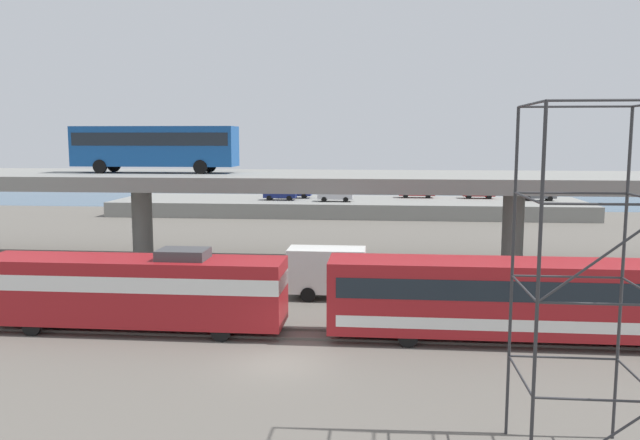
{
  "coord_description": "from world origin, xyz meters",
  "views": [
    {
      "loc": [
        4.3,
        -26.17,
        9.6
      ],
      "look_at": [
        -0.1,
        19.22,
        3.74
      ],
      "focal_mm": 35.99,
      "sensor_mm": 36.0,
      "label": 1
    }
  ],
  "objects_px": {
    "parked_car_0": "(293,192)",
    "parked_car_3": "(416,192)",
    "parked_car_1": "(336,195)",
    "train_locomotive": "(119,287)",
    "transit_bus_on_overpass": "(155,145)",
    "scaffolding_tower": "(585,276)",
    "parked_car_4": "(280,194)",
    "train_coach_lead": "(558,298)",
    "service_truck_west": "(341,272)",
    "parked_car_2": "(479,192)",
    "parked_car_5": "(537,194)"
  },
  "relations": [
    {
      "from": "transit_bus_on_overpass",
      "to": "service_truck_west",
      "type": "relative_size",
      "value": 1.76
    },
    {
      "from": "transit_bus_on_overpass",
      "to": "parked_car_5",
      "type": "relative_size",
      "value": 2.81
    },
    {
      "from": "service_truck_west",
      "to": "parked_car_3",
      "type": "relative_size",
      "value": 1.46
    },
    {
      "from": "service_truck_west",
      "to": "parked_car_1",
      "type": "distance_m",
      "value": 40.95
    },
    {
      "from": "train_coach_lead",
      "to": "parked_car_2",
      "type": "distance_m",
      "value": 54.3
    },
    {
      "from": "parked_car_0",
      "to": "parked_car_2",
      "type": "relative_size",
      "value": 1.12
    },
    {
      "from": "parked_car_0",
      "to": "parked_car_5",
      "type": "xyz_separation_m",
      "value": [
        30.89,
        -0.43,
        -0.0
      ]
    },
    {
      "from": "transit_bus_on_overpass",
      "to": "parked_car_4",
      "type": "xyz_separation_m",
      "value": [
        3.89,
        33.71,
        -6.52
      ]
    },
    {
      "from": "train_coach_lead",
      "to": "transit_bus_on_overpass",
      "type": "distance_m",
      "value": 30.27
    },
    {
      "from": "parked_car_2",
      "to": "parked_car_4",
      "type": "xyz_separation_m",
      "value": [
        -25.22,
        -4.67,
        -0.0
      ]
    },
    {
      "from": "scaffolding_tower",
      "to": "parked_car_4",
      "type": "distance_m",
      "value": 63.87
    },
    {
      "from": "parked_car_0",
      "to": "parked_car_1",
      "type": "relative_size",
      "value": 1.07
    },
    {
      "from": "parked_car_2",
      "to": "parked_car_5",
      "type": "height_order",
      "value": "same"
    },
    {
      "from": "scaffolding_tower",
      "to": "parked_car_3",
      "type": "distance_m",
      "value": 65.98
    },
    {
      "from": "parked_car_1",
      "to": "parked_car_5",
      "type": "height_order",
      "value": "same"
    },
    {
      "from": "scaffolding_tower",
      "to": "parked_car_4",
      "type": "relative_size",
      "value": 2.61
    },
    {
      "from": "scaffolding_tower",
      "to": "parked_car_1",
      "type": "xyz_separation_m",
      "value": [
        -11.48,
        59.84,
        -3.1
      ]
    },
    {
      "from": "parked_car_0",
      "to": "parked_car_2",
      "type": "distance_m",
      "value": 24.04
    },
    {
      "from": "transit_bus_on_overpass",
      "to": "parked_car_0",
      "type": "xyz_separation_m",
      "value": [
        5.14,
        36.66,
        -6.52
      ]
    },
    {
      "from": "parked_car_1",
      "to": "parked_car_5",
      "type": "distance_m",
      "value": 25.32
    },
    {
      "from": "train_locomotive",
      "to": "transit_bus_on_overpass",
      "type": "bearing_deg",
      "value": -76.95
    },
    {
      "from": "parked_car_1",
      "to": "train_coach_lead",
      "type": "bearing_deg",
      "value": 106.09
    },
    {
      "from": "service_truck_west",
      "to": "scaffolding_tower",
      "type": "bearing_deg",
      "value": -66.75
    },
    {
      "from": "train_locomotive",
      "to": "train_coach_lead",
      "type": "bearing_deg",
      "value": -180.0
    },
    {
      "from": "parked_car_0",
      "to": "parked_car_3",
      "type": "relative_size",
      "value": 0.98
    },
    {
      "from": "scaffolding_tower",
      "to": "service_truck_west",
      "type": "bearing_deg",
      "value": 113.25
    },
    {
      "from": "transit_bus_on_overpass",
      "to": "scaffolding_tower",
      "type": "xyz_separation_m",
      "value": [
        22.46,
        -27.32,
        -3.42
      ]
    },
    {
      "from": "parked_car_4",
      "to": "parked_car_3",
      "type": "bearing_deg",
      "value": -164.24
    },
    {
      "from": "service_truck_west",
      "to": "parked_car_5",
      "type": "xyz_separation_m",
      "value": [
        21.75,
        44.52,
        0.93
      ]
    },
    {
      "from": "transit_bus_on_overpass",
      "to": "scaffolding_tower",
      "type": "distance_m",
      "value": 35.53
    },
    {
      "from": "transit_bus_on_overpass",
      "to": "train_coach_lead",
      "type": "bearing_deg",
      "value": 147.68
    },
    {
      "from": "train_locomotive",
      "to": "parked_car_4",
      "type": "bearing_deg",
      "value": -90.28
    },
    {
      "from": "train_coach_lead",
      "to": "parked_car_4",
      "type": "distance_m",
      "value": 53.74
    },
    {
      "from": "parked_car_1",
      "to": "parked_car_4",
      "type": "bearing_deg",
      "value": -9.57
    },
    {
      "from": "transit_bus_on_overpass",
      "to": "parked_car_4",
      "type": "relative_size",
      "value": 2.95
    },
    {
      "from": "train_locomotive",
      "to": "parked_car_0",
      "type": "relative_size",
      "value": 3.51
    },
    {
      "from": "parked_car_1",
      "to": "scaffolding_tower",
      "type": "bearing_deg",
      "value": 100.86
    },
    {
      "from": "parked_car_0",
      "to": "parked_car_4",
      "type": "height_order",
      "value": "same"
    },
    {
      "from": "train_coach_lead",
      "to": "parked_car_4",
      "type": "relative_size",
      "value": 5.28
    },
    {
      "from": "train_locomotive",
      "to": "parked_car_1",
      "type": "distance_m",
      "value": 48.83
    },
    {
      "from": "train_locomotive",
      "to": "train_coach_lead",
      "type": "xyz_separation_m",
      "value": [
        21.25,
        -0.0,
        -0.02
      ]
    },
    {
      "from": "service_truck_west",
      "to": "parked_car_2",
      "type": "relative_size",
      "value": 1.66
    },
    {
      "from": "train_coach_lead",
      "to": "scaffolding_tower",
      "type": "xyz_separation_m",
      "value": [
        -2.44,
        -11.57,
        3.5
      ]
    },
    {
      "from": "service_truck_west",
      "to": "scaffolding_tower",
      "type": "distance_m",
      "value": 21.1
    },
    {
      "from": "parked_car_1",
      "to": "transit_bus_on_overpass",
      "type": "bearing_deg",
      "value": 71.35
    },
    {
      "from": "parked_car_0",
      "to": "parked_car_2",
      "type": "height_order",
      "value": "same"
    },
    {
      "from": "scaffolding_tower",
      "to": "parked_car_2",
      "type": "bearing_deg",
      "value": 84.22
    },
    {
      "from": "parked_car_3",
      "to": "parked_car_4",
      "type": "bearing_deg",
      "value": -164.24
    },
    {
      "from": "scaffolding_tower",
      "to": "parked_car_1",
      "type": "bearing_deg",
      "value": 100.86
    },
    {
      "from": "scaffolding_tower",
      "to": "parked_car_5",
      "type": "height_order",
      "value": "scaffolding_tower"
    }
  ]
}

